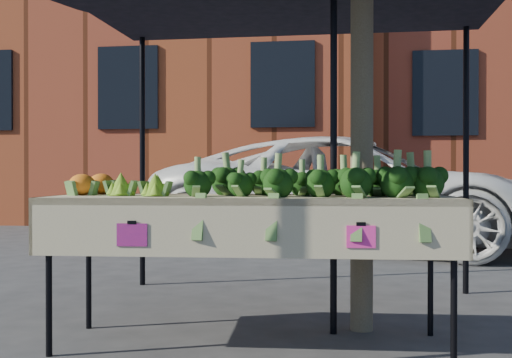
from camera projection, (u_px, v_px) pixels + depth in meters
name	position (u px, v px, depth m)	size (l,w,h in m)	color
ground	(227.00, 350.00, 3.63)	(90.00, 90.00, 0.00)	#2D2D30
table	(251.00, 271.00, 3.74)	(2.45, 0.95, 0.90)	beige
canopy	(281.00, 123.00, 4.14)	(3.16, 3.16, 2.74)	black
broccoli_heap	(311.00, 177.00, 3.71)	(1.52, 0.55, 0.23)	black
romanesco_cluster	(144.00, 181.00, 3.82)	(0.41, 0.45, 0.18)	#72A32E
cauliflower_pair	(92.00, 182.00, 3.95)	(0.21, 0.41, 0.16)	orange
vehicle	(354.00, 48.00, 8.68)	(2.58, 1.55, 5.59)	white
street_tree	(362.00, 4.00, 4.10)	(2.18, 2.18, 4.30)	#1E4C14
building_left	(127.00, 41.00, 16.20)	(12.00, 8.00, 9.00)	brown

